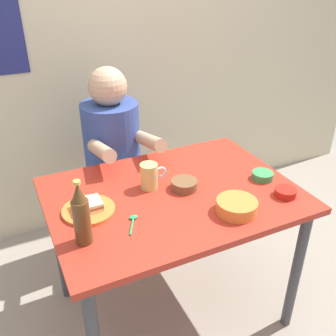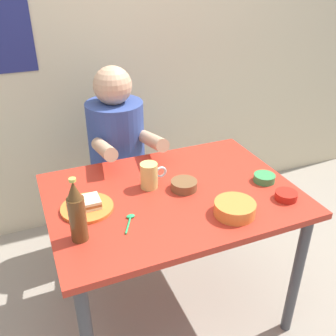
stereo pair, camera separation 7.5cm
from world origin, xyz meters
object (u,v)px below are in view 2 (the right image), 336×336
sambal_bowl_red (286,195)px  sandwich (87,203)px  person_seated (117,138)px  plate_orange (87,208)px  beer_mug (150,175)px  stool (121,198)px  dining_table (172,210)px  beer_bottle (77,213)px

sambal_bowl_red → sandwich: bearing=162.6°
person_seated → sambal_bowl_red: bearing=-58.9°
plate_orange → beer_mug: bearing=12.2°
plate_orange → sambal_bowl_red: 0.86m
stool → sandwich: sandwich is taller
stool → sandwich: bearing=-116.1°
sandwich → sambal_bowl_red: 0.86m
dining_table → plate_orange: (-0.38, 0.02, 0.10)m
beer_mug → sambal_bowl_red: beer_mug is taller
dining_table → beer_mug: bearing=132.2°
beer_bottle → stool: bearing=65.3°
plate_orange → sandwich: (0.00, 0.00, 0.02)m
dining_table → plate_orange: bearing=177.3°
sambal_bowl_red → person_seated: bearing=121.1°
sandwich → beer_bottle: beer_bottle is taller
beer_bottle → sambal_bowl_red: bearing=-5.0°
sambal_bowl_red → beer_bottle: bearing=175.0°
person_seated → sandwich: person_seated is taller
person_seated → plate_orange: person_seated is taller
person_seated → sambal_bowl_red: person_seated is taller
person_seated → sandwich: size_ratio=6.54×
stool → person_seated: size_ratio=0.63×
sandwich → dining_table: bearing=-2.7°
beer_bottle → sambal_bowl_red: 0.89m
plate_orange → stool: bearing=63.9°
sambal_bowl_red → dining_table: bearing=151.4°
dining_table → person_seated: 0.64m
beer_mug → person_seated: bearing=90.4°
plate_orange → dining_table: bearing=-2.7°
dining_table → beer_mug: (-0.08, 0.08, 0.15)m
plate_orange → sambal_bowl_red: size_ratio=2.29×
stool → plate_orange: size_ratio=2.05×
dining_table → sambal_bowl_red: bearing=-28.6°
plate_orange → beer_bottle: 0.22m
dining_table → stool: size_ratio=2.44×
person_seated → sambal_bowl_red: size_ratio=7.49×
stool → plate_orange: (-0.30, -0.61, 0.40)m
beer_bottle → beer_mug: bearing=33.8°
beer_mug → beer_bottle: (-0.37, -0.25, 0.06)m
beer_bottle → sambal_bowl_red: size_ratio=2.73×
person_seated → sambal_bowl_red: 1.00m
sambal_bowl_red → stool: bearing=120.7°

